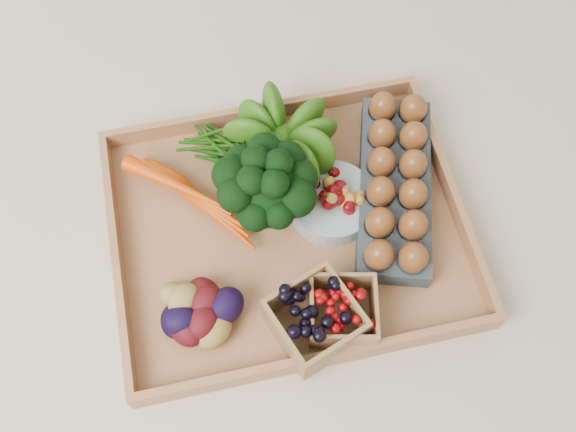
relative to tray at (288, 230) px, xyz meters
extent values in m
plane|color=beige|center=(0.00, 0.00, -0.01)|extent=(4.00, 4.00, 0.00)
cube|color=#A87046|center=(0.00, 0.00, 0.00)|extent=(0.55, 0.45, 0.01)
sphere|color=#19490B|center=(0.02, 0.13, 0.07)|extent=(0.13, 0.13, 0.13)
cylinder|color=#8C9EA5|center=(0.08, 0.02, 0.03)|extent=(0.14, 0.14, 0.04)
cube|color=#363E45|center=(0.18, 0.03, 0.03)|extent=(0.20, 0.34, 0.04)
cube|color=black|center=(0.00, -0.17, 0.05)|extent=(0.15, 0.15, 0.08)
cube|color=#6B0406|center=(0.05, -0.16, 0.04)|extent=(0.12, 0.12, 0.07)
camera|label=1|loc=(-0.09, -0.43, 0.94)|focal=40.00mm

